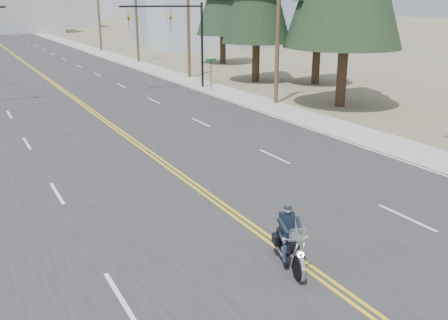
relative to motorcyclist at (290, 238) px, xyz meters
name	(u,v)px	position (x,y,z in m)	size (l,w,h in m)	color
road	(13,54)	(0.38, 66.71, -0.84)	(20.00, 200.00, 0.01)	#303033
sidewalk_right	(95,51)	(11.88, 66.71, -0.84)	(3.00, 200.00, 0.01)	#A5A5A0
traffic_mast_right	(180,29)	(9.36, 28.71, 4.09)	(7.10, 0.26, 7.00)	black
street_sign	(211,69)	(11.18, 26.71, 0.95)	(0.90, 0.06, 2.62)	black
utility_pole_b	(278,18)	(12.88, 19.71, 5.14)	(2.20, 0.30, 11.50)	brown
utility_pole_c	(188,16)	(12.88, 34.71, 4.88)	(2.20, 0.30, 11.00)	brown
utility_pole_d	(136,11)	(12.88, 49.71, 5.14)	(2.20, 0.30, 11.50)	brown
utility_pole_e	(99,11)	(12.88, 66.71, 4.88)	(2.20, 0.30, 11.00)	brown
haze_bldg_b	(18,2)	(8.38, 121.71, 6.15)	(18.00, 14.00, 14.00)	#ADB2B7
haze_bldg_e	(69,6)	(25.38, 146.71, 5.15)	(14.00, 14.00, 12.00)	#B7BCC6
motorcyclist	(290,238)	(0.00, 0.00, 0.00)	(0.93, 2.17, 1.70)	black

